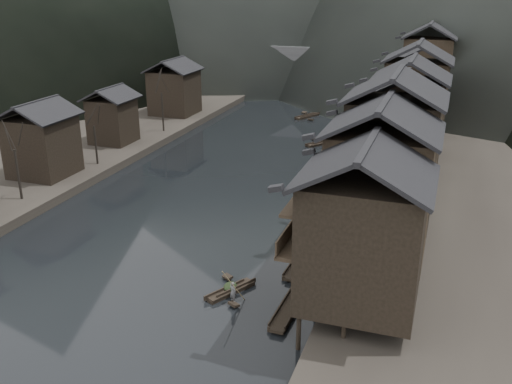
% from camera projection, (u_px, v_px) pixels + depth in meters
% --- Properties ---
extents(water, '(300.00, 300.00, 0.00)m').
position_uv_depth(water, '(170.00, 246.00, 48.90)').
color(water, black).
rests_on(water, ground).
extents(left_bank, '(40.00, 200.00, 1.20)m').
position_uv_depth(left_bank, '(92.00, 112.00, 94.74)').
color(left_bank, '#2D2823').
rests_on(left_bank, ground).
extents(stilt_houses, '(9.00, 67.60, 15.47)m').
position_uv_depth(stilt_houses, '(407.00, 110.00, 57.80)').
color(stilt_houses, black).
rests_on(stilt_houses, ground).
extents(left_houses, '(8.10, 53.20, 8.73)m').
position_uv_depth(left_houses, '(94.00, 114.00, 70.94)').
color(left_houses, black).
rests_on(left_houses, left_bank).
extents(bare_trees, '(3.91, 45.63, 7.83)m').
position_uv_depth(bare_trees, '(78.00, 123.00, 62.39)').
color(bare_trees, black).
rests_on(bare_trees, left_bank).
extents(moored_sampans, '(2.77, 73.03, 0.47)m').
position_uv_depth(moored_sampans, '(362.00, 165.00, 69.26)').
color(moored_sampans, black).
rests_on(moored_sampans, water).
extents(midriver_boats, '(9.13, 20.26, 0.44)m').
position_uv_depth(midriver_boats, '(313.00, 127.00, 86.44)').
color(midriver_boats, black).
rests_on(midriver_boats, water).
extents(stone_bridge, '(40.00, 6.00, 9.00)m').
position_uv_depth(stone_bridge, '(339.00, 67.00, 110.70)').
color(stone_bridge, '#4C4C4F').
rests_on(stone_bridge, ground).
extents(hero_sampan, '(2.76, 4.27, 0.43)m').
position_uv_depth(hero_sampan, '(230.00, 290.00, 41.61)').
color(hero_sampan, black).
rests_on(hero_sampan, water).
extents(cargo_heap, '(0.98, 1.28, 0.59)m').
position_uv_depth(cargo_heap, '(230.00, 282.00, 41.61)').
color(cargo_heap, black).
rests_on(cargo_heap, hero_sampan).
extents(boatman, '(0.67, 0.58, 1.54)m').
position_uv_depth(boatman, '(233.00, 289.00, 39.82)').
color(boatman, '#5F5F62').
rests_on(boatman, hero_sampan).
extents(bamboo_pole, '(1.16, 2.15, 3.56)m').
position_uv_depth(bamboo_pole, '(235.00, 257.00, 38.86)').
color(bamboo_pole, '#8C7A51').
rests_on(bamboo_pole, boatman).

